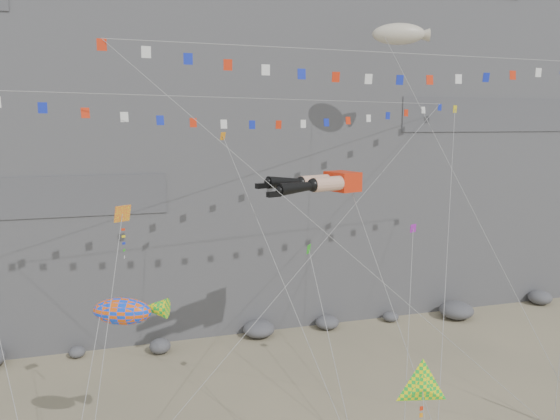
# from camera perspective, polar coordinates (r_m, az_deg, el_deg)

# --- Properties ---
(cliff) EXTENTS (80.00, 28.00, 50.00)m
(cliff) POSITION_cam_1_polar(r_m,az_deg,el_deg) (57.63, -6.30, 16.76)
(cliff) COLOR slate
(cliff) RESTS_ON ground
(talus_boulders) EXTENTS (60.00, 3.00, 1.20)m
(talus_boulders) POSITION_cam_1_polar(r_m,az_deg,el_deg) (45.67, -2.23, -12.36)
(talus_boulders) COLOR #58595D
(talus_boulders) RESTS_ON ground
(legs_kite) EXTENTS (6.66, 14.25, 18.98)m
(legs_kite) POSITION_cam_1_polar(r_m,az_deg,el_deg) (31.88, 4.12, 2.79)
(legs_kite) COLOR red
(legs_kite) RESTS_ON ground
(flag_banner_upper) EXTENTS (33.84, 20.23, 26.70)m
(flag_banner_upper) POSITION_cam_1_polar(r_m,az_deg,el_deg) (36.15, -1.54, 11.52)
(flag_banner_upper) COLOR red
(flag_banner_upper) RESTS_ON ground
(flag_banner_lower) EXTENTS (30.07, 6.43, 23.79)m
(flag_banner_lower) POSITION_cam_1_polar(r_m,az_deg,el_deg) (32.13, 10.96, 15.82)
(flag_banner_lower) COLOR red
(flag_banner_lower) RESTS_ON ground
(harlequin_kite) EXTENTS (3.39, 7.53, 14.78)m
(harlequin_kite) POSITION_cam_1_polar(r_m,az_deg,el_deg) (27.04, -16.15, -0.50)
(harlequin_kite) COLOR red
(harlequin_kite) RESTS_ON ground
(fish_windsock) EXTENTS (5.06, 6.20, 10.29)m
(fish_windsock) POSITION_cam_1_polar(r_m,az_deg,el_deg) (26.92, -16.17, -10.15)
(fish_windsock) COLOR #F6560C
(fish_windsock) RESTS_ON ground
(delta_kite) EXTENTS (2.68, 3.46, 7.41)m
(delta_kite) POSITION_cam_1_polar(r_m,az_deg,el_deg) (26.15, 14.68, -17.55)
(delta_kite) COLOR #FFFA0D
(delta_kite) RESTS_ON ground
(blimp_windsock) EXTENTS (7.10, 15.96, 27.99)m
(blimp_windsock) POSITION_cam_1_polar(r_m,az_deg,el_deg) (41.43, 12.31, 17.47)
(blimp_windsock) COLOR beige
(blimp_windsock) RESTS_ON ground
(small_kite_a) EXTENTS (4.74, 14.50, 21.93)m
(small_kite_a) POSITION_cam_1_polar(r_m,az_deg,el_deg) (33.35, -5.67, 6.93)
(small_kite_a) COLOR orange
(small_kite_a) RESTS_ON ground
(small_kite_b) EXTENTS (5.51, 8.77, 14.78)m
(small_kite_b) POSITION_cam_1_polar(r_m,az_deg,el_deg) (32.31, 13.72, -2.33)
(small_kite_b) COLOR purple
(small_kite_b) RESTS_ON ground
(small_kite_c) EXTENTS (1.07, 10.60, 14.63)m
(small_kite_c) POSITION_cam_1_polar(r_m,az_deg,el_deg) (28.80, 3.13, -4.60)
(small_kite_c) COLOR green
(small_kite_c) RESTS_ON ground
(small_kite_d) EXTENTS (10.01, 14.31, 24.62)m
(small_kite_d) POSITION_cam_1_polar(r_m,az_deg,el_deg) (38.31, 17.77, 9.27)
(small_kite_d) COLOR yellow
(small_kite_d) RESTS_ON ground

